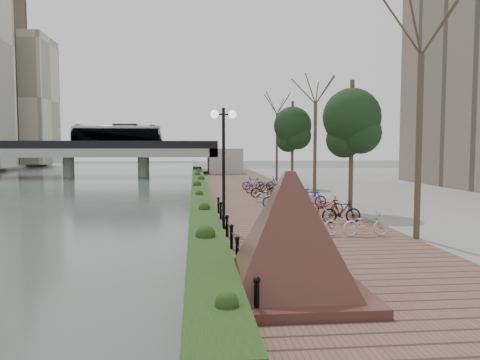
{
  "coord_description": "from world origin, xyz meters",
  "views": [
    {
      "loc": [
        0.24,
        -13.55,
        3.73
      ],
      "look_at": [
        2.6,
        10.48,
        2.0
      ],
      "focal_mm": 35.0,
      "sensor_mm": 36.0,
      "label": 1
    }
  ],
  "objects": [
    {
      "name": "ground",
      "position": [
        0.0,
        0.0,
        0.0
      ],
      "size": [
        220.0,
        220.0,
        0.0
      ],
      "primitive_type": "plane",
      "color": "#59595B",
      "rests_on": "ground"
    },
    {
      "name": "chain_fence",
      "position": [
        1.4,
        2.0,
        0.85
      ],
      "size": [
        0.1,
        14.1,
        0.7
      ],
      "color": "black",
      "rests_on": "promenade"
    },
    {
      "name": "street_trees",
      "position": [
        8.0,
        12.68,
        3.69
      ],
      "size": [
        3.2,
        37.12,
        6.8
      ],
      "color": "#3C2E23",
      "rests_on": "promenade"
    },
    {
      "name": "bridge",
      "position": [
        -13.78,
        45.0,
        3.37
      ],
      "size": [
        36.0,
        10.77,
        6.5
      ],
      "color": "#ADACA7",
      "rests_on": "ground"
    },
    {
      "name": "pedestrian",
      "position": [
        4.0,
        6.67,
        1.27
      ],
      "size": [
        0.65,
        0.52,
        1.54
      ],
      "primitive_type": "imported",
      "rotation": [
        0.0,
        0.0,
        2.84
      ],
      "color": "brown",
      "rests_on": "promenade"
    },
    {
      "name": "hedge",
      "position": [
        0.6,
        20.0,
        0.8
      ],
      "size": [
        1.1,
        56.0,
        0.6
      ],
      "primitive_type": "cube",
      "color": "#183513",
      "rests_on": "promenade"
    },
    {
      "name": "bicycle_parking",
      "position": [
        5.5,
        11.76,
        0.97
      ],
      "size": [
        2.4,
        19.89,
        1.0
      ],
      "color": "silver",
      "rests_on": "promenade"
    },
    {
      "name": "motorcycle",
      "position": [
        2.47,
        0.79,
        0.96
      ],
      "size": [
        0.91,
        1.53,
        0.92
      ],
      "primitive_type": null,
      "rotation": [
        0.0,
        0.0,
        -0.33
      ],
      "color": "black",
      "rests_on": "promenade"
    },
    {
      "name": "promenade",
      "position": [
        4.0,
        17.5,
        0.25
      ],
      "size": [
        8.0,
        75.0,
        0.5
      ],
      "primitive_type": "cube",
      "color": "brown",
      "rests_on": "ground"
    },
    {
      "name": "inland_pavement",
      "position": [
        20.0,
        17.5,
        0.25
      ],
      "size": [
        24.0,
        75.0,
        0.5
      ],
      "primitive_type": "cube",
      "color": "gray",
      "rests_on": "ground"
    },
    {
      "name": "granite_monument",
      "position": [
        2.28,
        -3.74,
        1.87
      ],
      "size": [
        5.19,
        5.19,
        2.71
      ],
      "color": "#41221C",
      "rests_on": "promenade"
    },
    {
      "name": "river_water",
      "position": [
        -15.0,
        25.0,
        0.01
      ],
      "size": [
        30.0,
        130.0,
        0.02
      ],
      "primitive_type": "cube",
      "color": "#415149",
      "rests_on": "ground"
    },
    {
      "name": "lamppost",
      "position": [
        1.39,
        4.74,
        3.92
      ],
      "size": [
        1.02,
        0.32,
        4.73
      ],
      "color": "black",
      "rests_on": "promenade"
    }
  ]
}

